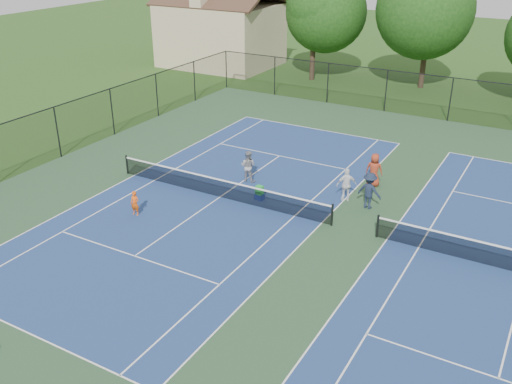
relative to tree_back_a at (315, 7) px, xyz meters
The scene contains 14 objects.
ground 27.95m from the tree_back_a, 61.56° to the right, with size 140.00×140.00×0.00m, color #234716.
court_pad 27.95m from the tree_back_a, 61.56° to the right, with size 36.00×36.00×0.01m, color #29492D.
tennis_court_left 25.44m from the tree_back_a, 75.96° to the right, with size 12.00×23.83×1.07m.
perimeter_fence 27.65m from the tree_back_a, 61.56° to the right, with size 36.08×36.08×3.02m.
tree_back_a is the anchor object (origin of this frame).
tree_back_b 9.24m from the tree_back_a, 12.53° to the left, with size 7.60×7.60×10.03m.
clapboard_house 10.47m from the tree_back_a, behind, with size 10.80×8.10×7.65m.
child_player 28.30m from the tree_back_a, 82.50° to the right, with size 0.43×0.29×1.19m, color #EA530F.
instructor 23.06m from the tree_back_a, 73.96° to the right, with size 0.82×0.64×1.69m, color gray.
bystander_a 24.77m from the tree_back_a, 61.52° to the right, with size 0.99×0.41×1.70m, color white.
bystander_b 25.52m from the tree_back_a, 59.29° to the right, with size 1.17×0.67×1.80m, color #182236.
bystander_c 23.06m from the tree_back_a, 57.36° to the right, with size 0.86×0.56×1.76m, color #9A331C.
ball_crate 25.22m from the tree_back_a, 71.41° to the right, with size 0.41×0.31×0.29m, color #16329A.
ball_hopper 25.14m from the tree_back_a, 71.41° to the right, with size 0.34×0.28×0.42m, color green.
Camera 1 is at (7.14, -21.25, 12.22)m, focal length 40.00 mm.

